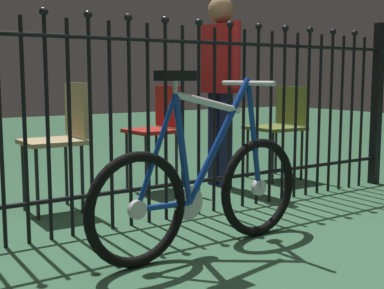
{
  "coord_description": "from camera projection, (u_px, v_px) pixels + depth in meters",
  "views": [
    {
      "loc": [
        -1.62,
        -2.18,
        0.92
      ],
      "look_at": [
        -0.03,
        0.21,
        0.55
      ],
      "focal_mm": 49.34,
      "sensor_mm": 36.0,
      "label": 1
    }
  ],
  "objects": [
    {
      "name": "chair_olive",
      "position": [
        282.0,
        122.0,
        4.77
      ],
      "size": [
        0.44,
        0.44,
        0.83
      ],
      "color": "black",
      "rests_on": "ground"
    },
    {
      "name": "ground_plane",
      "position": [
        217.0,
        250.0,
        2.81
      ],
      "size": [
        20.0,
        20.0,
        0.0
      ],
      "primitive_type": "plane",
      "color": "#335E40"
    },
    {
      "name": "chair_red",
      "position": [
        158.0,
        125.0,
        4.3
      ],
      "size": [
        0.39,
        0.39,
        0.85
      ],
      "color": "black",
      "rests_on": "ground"
    },
    {
      "name": "bicycle",
      "position": [
        203.0,
        189.0,
        2.78
      ],
      "size": [
        1.4,
        0.4,
        0.95
      ],
      "color": "black",
      "rests_on": "ground"
    },
    {
      "name": "iron_fence",
      "position": [
        145.0,
        116.0,
        3.25
      ],
      "size": [
        4.46,
        0.07,
        1.37
      ],
      "color": "black",
      "rests_on": "ground"
    },
    {
      "name": "chair_tan",
      "position": [
        62.0,
        132.0,
        3.59
      ],
      "size": [
        0.39,
        0.39,
        0.88
      ],
      "color": "black",
      "rests_on": "ground"
    },
    {
      "name": "person_visitor",
      "position": [
        220.0,
        76.0,
        4.37
      ],
      "size": [
        0.21,
        0.48,
        1.57
      ],
      "color": "#191E3F",
      "rests_on": "ground"
    }
  ]
}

